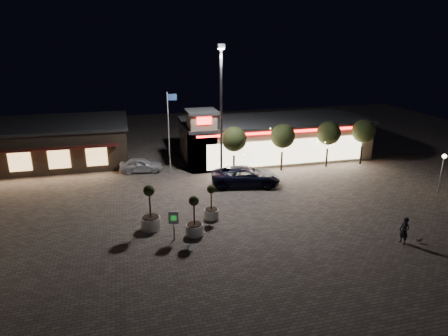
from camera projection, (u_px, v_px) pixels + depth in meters
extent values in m
plane|color=#6D6058|center=(221.00, 228.00, 28.30)|extent=(90.00, 90.00, 0.00)
cube|color=tan|center=(274.00, 139.00, 44.72)|extent=(20.00, 8.00, 4.00)
cube|color=#262628|center=(274.00, 120.00, 44.04)|extent=(20.40, 8.40, 0.30)
cube|color=#FBE7BC|center=(287.00, 152.00, 41.11)|extent=(17.00, 0.12, 2.60)
cube|color=#FF1814|center=(289.00, 132.00, 40.41)|extent=(19.00, 0.10, 0.18)
cube|color=tan|center=(202.00, 142.00, 39.93)|extent=(2.60, 2.60, 5.80)
cube|color=#262628|center=(201.00, 112.00, 38.97)|extent=(3.00, 3.00, 0.30)
cube|color=#FF1814|center=(204.00, 121.00, 37.93)|extent=(1.40, 0.10, 0.70)
cube|color=#382D23|center=(50.00, 143.00, 42.83)|extent=(16.00, 10.00, 4.00)
cube|color=#262628|center=(47.00, 124.00, 42.15)|extent=(16.40, 10.40, 0.30)
cube|color=#591E19|center=(40.00, 149.00, 37.61)|extent=(14.40, 0.80, 0.15)
cube|color=#FFC372|center=(20.00, 162.00, 37.85)|extent=(2.00, 0.12, 1.80)
cube|color=#FFC372|center=(59.00, 159.00, 38.66)|extent=(2.00, 0.12, 1.80)
cube|color=#FFC372|center=(97.00, 157.00, 39.47)|extent=(2.00, 0.12, 1.80)
cylinder|color=gray|center=(221.00, 121.00, 34.24)|extent=(0.20, 0.20, 12.00)
cube|color=gray|center=(221.00, 46.00, 32.29)|extent=(0.60, 0.40, 0.35)
cube|color=white|center=(221.00, 49.00, 32.35)|extent=(0.45, 0.30, 0.08)
cylinder|color=white|center=(169.00, 134.00, 38.54)|extent=(0.10, 0.10, 8.00)
cube|color=navy|center=(172.00, 97.00, 37.54)|extent=(0.90, 0.04, 0.60)
cylinder|color=gray|center=(441.00, 175.00, 34.28)|extent=(0.12, 0.12, 3.20)
sphere|color=#FFE5B2|center=(444.00, 156.00, 33.74)|extent=(0.36, 0.36, 0.36)
cylinder|color=#332319|center=(234.00, 165.00, 39.05)|extent=(0.20, 0.20, 1.92)
sphere|color=#2D3819|center=(234.00, 139.00, 38.23)|extent=(2.42, 2.42, 2.42)
cylinder|color=#332319|center=(282.00, 161.00, 40.21)|extent=(0.20, 0.20, 1.92)
sphere|color=#2D3819|center=(283.00, 136.00, 39.39)|extent=(2.42, 2.42, 2.42)
cylinder|color=#332319|center=(327.00, 158.00, 41.37)|extent=(0.20, 0.20, 1.92)
sphere|color=#2D3819|center=(329.00, 133.00, 40.55)|extent=(2.42, 2.42, 2.42)
cylinder|color=#332319|center=(361.00, 155.00, 42.30)|extent=(0.20, 0.20, 1.92)
sphere|color=#2D3819|center=(364.00, 131.00, 41.47)|extent=(2.42, 2.42, 2.42)
imported|color=black|center=(246.00, 176.00, 36.19)|extent=(6.71, 4.08, 1.74)
imported|color=silver|center=(141.00, 165.00, 39.85)|extent=(4.42, 2.30, 1.44)
imported|color=black|center=(404.00, 231.00, 25.98)|extent=(0.56, 0.74, 1.84)
cube|color=#59514C|center=(419.00, 240.00, 26.25)|extent=(0.36, 0.16, 0.19)
sphere|color=#59514C|center=(422.00, 238.00, 26.28)|extent=(0.17, 0.17, 0.17)
cylinder|color=silver|center=(151.00, 223.00, 28.06)|extent=(1.35, 1.35, 0.90)
cylinder|color=black|center=(151.00, 217.00, 27.91)|extent=(1.17, 1.17, 0.07)
cylinder|color=#332319|center=(150.00, 203.00, 27.59)|extent=(0.11, 0.11, 2.02)
sphere|color=#2D3819|center=(149.00, 191.00, 27.28)|extent=(0.79, 0.79, 0.79)
cylinder|color=silver|center=(195.00, 230.00, 27.25)|extent=(1.17, 1.17, 0.78)
cylinder|color=black|center=(194.00, 224.00, 27.13)|extent=(1.01, 1.01, 0.06)
cylinder|color=#332319|center=(194.00, 212.00, 26.84)|extent=(0.10, 0.10, 1.75)
sphere|color=#2D3819|center=(194.00, 201.00, 26.58)|extent=(0.68, 0.68, 0.68)
cylinder|color=silver|center=(211.00, 214.00, 29.73)|extent=(1.08, 1.08, 0.72)
cylinder|color=black|center=(211.00, 209.00, 29.61)|extent=(0.94, 0.94, 0.05)
cylinder|color=#332319|center=(211.00, 199.00, 29.35)|extent=(0.09, 0.09, 1.62)
sphere|color=#2D3819|center=(211.00, 189.00, 29.10)|extent=(0.63, 0.63, 0.63)
cylinder|color=gray|center=(174.00, 231.00, 26.56)|extent=(0.08, 0.08, 1.23)
cube|color=white|center=(173.00, 218.00, 26.26)|extent=(0.67, 0.20, 0.87)
cube|color=green|center=(174.00, 218.00, 26.22)|extent=(0.36, 0.09, 0.36)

